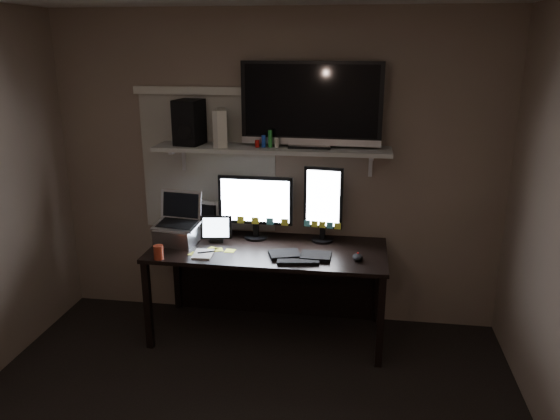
% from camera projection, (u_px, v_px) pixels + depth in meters
% --- Properties ---
extents(back_wall, '(3.60, 0.00, 3.60)m').
position_uv_depth(back_wall, '(276.00, 171.00, 4.38)').
color(back_wall, '#705E50').
rests_on(back_wall, floor).
extents(window_blinds, '(1.10, 0.02, 1.10)m').
position_uv_depth(window_blinds, '(208.00, 163.00, 4.42)').
color(window_blinds, '#B6B2A4').
rests_on(window_blinds, back_wall).
extents(desk, '(1.80, 0.75, 0.73)m').
position_uv_depth(desk, '(271.00, 264.00, 4.34)').
color(desk, black).
rests_on(desk, floor).
extents(wall_shelf, '(1.80, 0.35, 0.03)m').
position_uv_depth(wall_shelf, '(272.00, 149.00, 4.15)').
color(wall_shelf, '#B1B2AD').
rests_on(wall_shelf, back_wall).
extents(monitor_landscape, '(0.60, 0.07, 0.52)m').
position_uv_depth(monitor_landscape, '(255.00, 207.00, 4.32)').
color(monitor_landscape, black).
rests_on(monitor_landscape, desk).
extents(monitor_portrait, '(0.31, 0.10, 0.61)m').
position_uv_depth(monitor_portrait, '(323.00, 204.00, 4.24)').
color(monitor_portrait, black).
rests_on(monitor_portrait, desk).
extents(keyboard, '(0.48, 0.25, 0.03)m').
position_uv_depth(keyboard, '(300.00, 255.00, 4.00)').
color(keyboard, black).
rests_on(keyboard, desk).
extents(mouse, '(0.08, 0.12, 0.04)m').
position_uv_depth(mouse, '(358.00, 257.00, 3.94)').
color(mouse, black).
rests_on(mouse, desk).
extents(notepad, '(0.15, 0.21, 0.01)m').
position_uv_depth(notepad, '(203.00, 254.00, 4.05)').
color(notepad, silver).
rests_on(notepad, desk).
extents(tablet, '(0.26, 0.14, 0.21)m').
position_uv_depth(tablet, '(216.00, 229.00, 4.29)').
color(tablet, black).
rests_on(tablet, desk).
extents(file_sorter, '(0.22, 0.14, 0.26)m').
position_uv_depth(file_sorter, '(205.00, 217.00, 4.50)').
color(file_sorter, black).
rests_on(file_sorter, desk).
extents(laptop, '(0.38, 0.32, 0.39)m').
position_uv_depth(laptop, '(177.00, 220.00, 4.22)').
color(laptop, silver).
rests_on(laptop, desk).
extents(cup, '(0.09, 0.09, 0.10)m').
position_uv_depth(cup, '(159.00, 252.00, 3.95)').
color(cup, maroon).
rests_on(cup, desk).
extents(sticky_notes, '(0.34, 0.25, 0.00)m').
position_uv_depth(sticky_notes, '(212.00, 250.00, 4.13)').
color(sticky_notes, '#F9FF45').
rests_on(sticky_notes, desk).
extents(tv, '(1.06, 0.23, 0.63)m').
position_uv_depth(tv, '(311.00, 105.00, 4.04)').
color(tv, black).
rests_on(tv, wall_shelf).
extents(game_console, '(0.13, 0.24, 0.28)m').
position_uv_depth(game_console, '(222.00, 128.00, 4.16)').
color(game_console, beige).
rests_on(game_console, wall_shelf).
extents(speaker, '(0.22, 0.25, 0.34)m').
position_uv_depth(speaker, '(189.00, 122.00, 4.19)').
color(speaker, black).
rests_on(speaker, wall_shelf).
extents(bottles, '(0.20, 0.11, 0.13)m').
position_uv_depth(bottles, '(267.00, 140.00, 4.08)').
color(bottles, '#A50F0C').
rests_on(bottles, wall_shelf).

